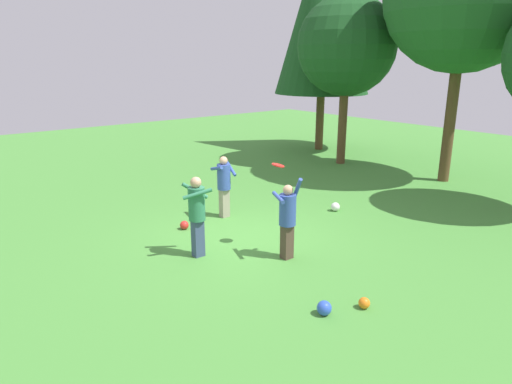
# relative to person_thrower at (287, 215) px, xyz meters

# --- Properties ---
(ground_plane) EXTENTS (40.00, 40.00, 0.00)m
(ground_plane) POSITION_rel_person_thrower_xyz_m (-1.38, -0.06, -0.93)
(ground_plane) COLOR #478C38
(person_thrower) EXTENTS (0.60, 0.61, 1.73)m
(person_thrower) POSITION_rel_person_thrower_xyz_m (0.00, 0.00, 0.00)
(person_thrower) COLOR #4C382D
(person_thrower) RESTS_ON ground_plane
(person_catcher) EXTENTS (0.58, 0.54, 1.60)m
(person_catcher) POSITION_rel_person_thrower_xyz_m (-2.90, 0.47, 0.02)
(person_catcher) COLOR gray
(person_catcher) RESTS_ON ground_plane
(person_bystander) EXTENTS (0.67, 0.71, 1.70)m
(person_bystander) POSITION_rel_person_thrower_xyz_m (-1.24, -1.36, 0.08)
(person_bystander) COLOR #38476B
(person_bystander) RESTS_ON ground_plane
(frisbee) EXTENTS (0.37, 0.37, 0.09)m
(frisbee) POSITION_rel_person_thrower_xyz_m (-0.55, 0.21, 0.91)
(frisbee) COLOR red
(ball_blue) EXTENTS (0.24, 0.24, 0.24)m
(ball_blue) POSITION_rel_person_thrower_xyz_m (1.97, -1.00, -0.81)
(ball_blue) COLOR blue
(ball_blue) RESTS_ON ground_plane
(ball_orange) EXTENTS (0.19, 0.19, 0.19)m
(ball_orange) POSITION_rel_person_thrower_xyz_m (2.25, -0.34, -0.83)
(ball_orange) COLOR orange
(ball_orange) RESTS_ON ground_plane
(ball_red) EXTENTS (0.21, 0.21, 0.21)m
(ball_red) POSITION_rel_person_thrower_xyz_m (-2.77, -0.81, -0.82)
(ball_red) COLOR red
(ball_red) RESTS_ON ground_plane
(ball_white) EXTENTS (0.24, 0.24, 0.24)m
(ball_white) POSITION_rel_person_thrower_xyz_m (-1.40, 3.07, -0.81)
(ball_white) COLOR white
(ball_white) RESTS_ON ground_plane
(tree_left) EXTENTS (3.67, 3.67, 6.27)m
(tree_left) POSITION_rel_person_thrower_xyz_m (-5.25, 7.70, 3.48)
(tree_left) COLOR brown
(tree_left) RESTS_ON ground_plane
(tree_far_left) EXTENTS (4.09, 4.09, 9.76)m
(tree_far_left) POSITION_rel_person_thrower_xyz_m (-7.82, 9.17, 5.18)
(tree_far_left) COLOR brown
(tree_far_left) RESTS_ON ground_plane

